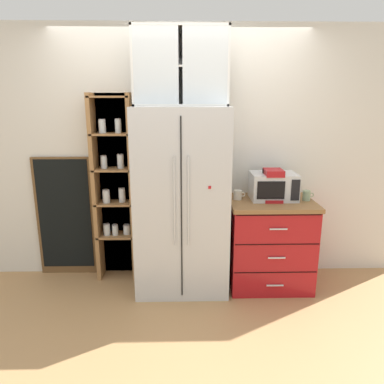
{
  "coord_description": "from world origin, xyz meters",
  "views": [
    {
      "loc": [
        0.02,
        -3.33,
        1.84
      ],
      "look_at": [
        0.1,
        0.03,
        0.98
      ],
      "focal_mm": 33.87,
      "sensor_mm": 36.0,
      "label": 1
    }
  ],
  "objects_px": {
    "refrigerator": "(182,201)",
    "coffee_maker": "(272,185)",
    "chalkboard_menu": "(65,217)",
    "bottle_clear": "(273,189)",
    "mug_cream": "(238,195)",
    "mug_sage": "(307,195)",
    "microwave": "(273,186)"
  },
  "relations": [
    {
      "from": "coffee_maker",
      "to": "mug_sage",
      "type": "bearing_deg",
      "value": -2.41
    },
    {
      "from": "mug_sage",
      "to": "bottle_clear",
      "type": "bearing_deg",
      "value": -172.94
    },
    {
      "from": "coffee_maker",
      "to": "chalkboard_menu",
      "type": "bearing_deg",
      "value": 172.57
    },
    {
      "from": "coffee_maker",
      "to": "bottle_clear",
      "type": "bearing_deg",
      "value": -90.0
    },
    {
      "from": "chalkboard_menu",
      "to": "bottle_clear",
      "type": "bearing_deg",
      "value": -8.93
    },
    {
      "from": "microwave",
      "to": "chalkboard_menu",
      "type": "bearing_deg",
      "value": 173.77
    },
    {
      "from": "microwave",
      "to": "chalkboard_menu",
      "type": "height_order",
      "value": "chalkboard_menu"
    },
    {
      "from": "mug_cream",
      "to": "mug_sage",
      "type": "relative_size",
      "value": 1.05
    },
    {
      "from": "microwave",
      "to": "mug_sage",
      "type": "height_order",
      "value": "microwave"
    },
    {
      "from": "bottle_clear",
      "to": "chalkboard_menu",
      "type": "distance_m",
      "value": 2.16
    },
    {
      "from": "mug_sage",
      "to": "chalkboard_menu",
      "type": "distance_m",
      "value": 2.48
    },
    {
      "from": "microwave",
      "to": "mug_sage",
      "type": "xyz_separation_m",
      "value": [
        0.32,
        -0.06,
        -0.08
      ]
    },
    {
      "from": "coffee_maker",
      "to": "mug_cream",
      "type": "distance_m",
      "value": 0.34
    },
    {
      "from": "refrigerator",
      "to": "bottle_clear",
      "type": "bearing_deg",
      "value": -1.93
    },
    {
      "from": "mug_cream",
      "to": "bottle_clear",
      "type": "xyz_separation_m",
      "value": [
        0.32,
        -0.09,
        0.08
      ]
    },
    {
      "from": "mug_cream",
      "to": "chalkboard_menu",
      "type": "xyz_separation_m",
      "value": [
        -1.78,
        0.24,
        -0.29
      ]
    },
    {
      "from": "refrigerator",
      "to": "coffee_maker",
      "type": "height_order",
      "value": "refrigerator"
    },
    {
      "from": "mug_sage",
      "to": "chalkboard_menu",
      "type": "bearing_deg",
      "value": 173.26
    },
    {
      "from": "microwave",
      "to": "mug_sage",
      "type": "distance_m",
      "value": 0.33
    },
    {
      "from": "microwave",
      "to": "mug_sage",
      "type": "relative_size",
      "value": 4.0
    },
    {
      "from": "bottle_clear",
      "to": "mug_cream",
      "type": "bearing_deg",
      "value": 164.28
    },
    {
      "from": "refrigerator",
      "to": "microwave",
      "type": "xyz_separation_m",
      "value": [
        0.9,
        0.07,
        0.13
      ]
    },
    {
      "from": "mug_sage",
      "to": "bottle_clear",
      "type": "distance_m",
      "value": 0.35
    },
    {
      "from": "coffee_maker",
      "to": "mug_sage",
      "type": "distance_m",
      "value": 0.36
    },
    {
      "from": "microwave",
      "to": "coffee_maker",
      "type": "height_order",
      "value": "coffee_maker"
    },
    {
      "from": "microwave",
      "to": "mug_sage",
      "type": "bearing_deg",
      "value": -10.06
    },
    {
      "from": "mug_cream",
      "to": "chalkboard_menu",
      "type": "relative_size",
      "value": 0.09
    },
    {
      "from": "microwave",
      "to": "coffee_maker",
      "type": "bearing_deg",
      "value": -117.83
    },
    {
      "from": "bottle_clear",
      "to": "chalkboard_menu",
      "type": "height_order",
      "value": "chalkboard_menu"
    },
    {
      "from": "refrigerator",
      "to": "coffee_maker",
      "type": "xyz_separation_m",
      "value": [
        0.88,
        0.03,
        0.15
      ]
    },
    {
      "from": "coffee_maker",
      "to": "mug_cream",
      "type": "xyz_separation_m",
      "value": [
        -0.32,
        0.03,
        -0.11
      ]
    },
    {
      "from": "microwave",
      "to": "chalkboard_menu",
      "type": "relative_size",
      "value": 0.35
    }
  ]
}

